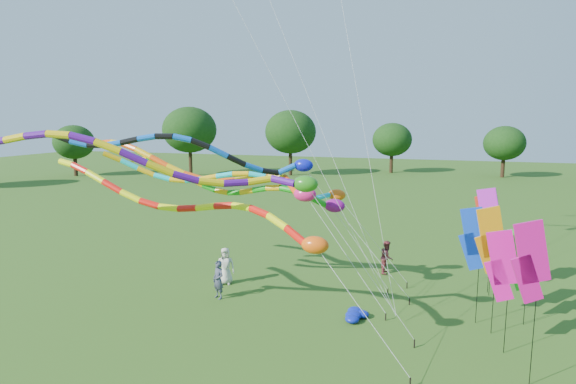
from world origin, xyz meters
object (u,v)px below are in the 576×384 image
(tube_kite_orange, at_px, (218,173))
(person_b, at_px, (218,280))
(blue_nylon_heap, at_px, (358,317))
(tube_kite_red, at_px, (207,210))
(person_c, at_px, (387,257))
(person_a, at_px, (225,266))

(tube_kite_orange, height_order, person_b, tube_kite_orange)
(tube_kite_orange, xyz_separation_m, blue_nylon_heap, (6.57, -1.44, -5.26))
(tube_kite_red, relative_size, person_c, 8.44)
(blue_nylon_heap, distance_m, person_b, 6.32)
(tube_kite_red, relative_size, person_b, 8.42)
(tube_kite_red, relative_size, blue_nylon_heap, 11.55)
(tube_kite_red, bearing_deg, tube_kite_orange, 122.34)
(tube_kite_red, bearing_deg, person_b, 122.30)
(person_b, bearing_deg, person_c, 68.18)
(tube_kite_orange, distance_m, person_a, 4.68)
(blue_nylon_heap, xyz_separation_m, person_c, (0.42, 6.36, 0.65))
(person_a, xyz_separation_m, person_b, (0.50, -1.81, -0.04))
(tube_kite_red, bearing_deg, person_a, 120.51)
(person_b, bearing_deg, blue_nylon_heap, 21.87)
(tube_kite_red, relative_size, tube_kite_orange, 0.97)
(person_b, relative_size, person_c, 1.00)
(tube_kite_orange, relative_size, person_a, 8.30)
(blue_nylon_heap, relative_size, person_c, 0.73)
(person_b, bearing_deg, tube_kite_red, -42.15)
(tube_kite_red, distance_m, person_a, 6.40)
(tube_kite_orange, height_order, person_c, tube_kite_orange)
(tube_kite_red, distance_m, person_c, 11.11)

